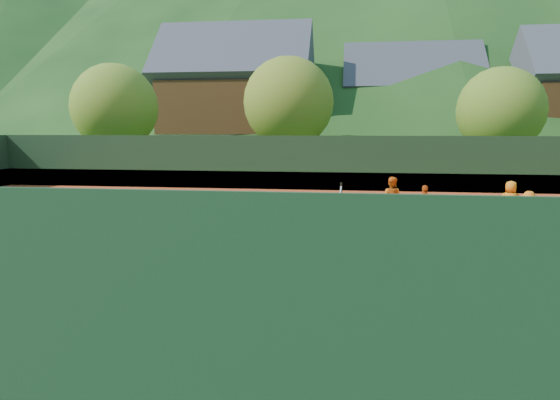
# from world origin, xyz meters

# --- Properties ---
(ground) EXTENTS (400.00, 400.00, 0.00)m
(ground) POSITION_xyz_m (0.00, 0.00, 0.00)
(ground) COLOR #294C17
(ground) RESTS_ON ground
(clay_court) EXTENTS (40.00, 24.00, 0.02)m
(clay_court) POSITION_xyz_m (0.00, 0.00, 0.01)
(clay_court) COLOR #B7441D
(clay_court) RESTS_ON ground
(coach) EXTENTS (0.65, 0.46, 1.68)m
(coach) POSITION_xyz_m (-4.60, -2.20, 0.86)
(coach) COLOR #1A32AA
(coach) RESTS_ON clay_court
(student_a) EXTENTS (0.95, 0.84, 1.63)m
(student_a) POSITION_xyz_m (1.90, 3.35, 0.84)
(student_a) COLOR orange
(student_a) RESTS_ON clay_court
(student_b) EXTENTS (0.93, 0.60, 1.46)m
(student_b) POSITION_xyz_m (2.96, 2.21, 0.75)
(student_b) COLOR #D35412
(student_b) RESTS_ON clay_court
(student_c) EXTENTS (0.84, 0.62, 1.59)m
(student_c) POSITION_xyz_m (6.01, 2.94, 0.81)
(student_c) COLOR orange
(student_c) RESTS_ON clay_court
(student_d) EXTENTS (0.91, 0.63, 1.29)m
(student_d) POSITION_xyz_m (6.45, 2.41, 0.67)
(student_d) COLOR orange
(student_d) RESTS_ON clay_court
(tennis_ball_0) EXTENTS (0.07, 0.07, 0.07)m
(tennis_ball_0) POSITION_xyz_m (-3.43, -1.16, 0.05)
(tennis_ball_0) COLOR yellow
(tennis_ball_0) RESTS_ON clay_court
(tennis_ball_1) EXTENTS (0.07, 0.07, 0.07)m
(tennis_ball_1) POSITION_xyz_m (3.77, -3.21, 0.05)
(tennis_ball_1) COLOR yellow
(tennis_ball_1) RESTS_ON clay_court
(tennis_ball_2) EXTENTS (0.07, 0.07, 0.07)m
(tennis_ball_2) POSITION_xyz_m (-1.71, -3.31, 0.05)
(tennis_ball_2) COLOR yellow
(tennis_ball_2) RESTS_ON clay_court
(tennis_ball_3) EXTENTS (0.07, 0.07, 0.07)m
(tennis_ball_3) POSITION_xyz_m (-1.86, -8.62, 0.05)
(tennis_ball_3) COLOR yellow
(tennis_ball_3) RESTS_ON clay_court
(tennis_ball_5) EXTENTS (0.07, 0.07, 0.07)m
(tennis_ball_5) POSITION_xyz_m (-0.70, -8.08, 0.05)
(tennis_ball_5) COLOR yellow
(tennis_ball_5) RESTS_ON clay_court
(tennis_ball_7) EXTENTS (0.07, 0.07, 0.07)m
(tennis_ball_7) POSITION_xyz_m (-2.21, -7.26, 0.05)
(tennis_ball_7) COLOR yellow
(tennis_ball_7) RESTS_ON clay_court
(tennis_ball_9) EXTENTS (0.07, 0.07, 0.07)m
(tennis_ball_9) POSITION_xyz_m (-4.95, -6.23, 0.05)
(tennis_ball_9) COLOR yellow
(tennis_ball_9) RESTS_ON clay_court
(tennis_ball_10) EXTENTS (0.07, 0.07, 0.07)m
(tennis_ball_10) POSITION_xyz_m (-3.46, -8.01, 0.05)
(tennis_ball_10) COLOR yellow
(tennis_ball_10) RESTS_ON clay_court
(tennis_ball_12) EXTENTS (0.07, 0.07, 0.07)m
(tennis_ball_12) POSITION_xyz_m (-7.71, -1.06, 0.05)
(tennis_ball_12) COLOR yellow
(tennis_ball_12) RESTS_ON clay_court
(tennis_ball_15) EXTENTS (0.07, 0.07, 0.07)m
(tennis_ball_15) POSITION_xyz_m (-3.17, -3.81, 0.05)
(tennis_ball_15) COLOR yellow
(tennis_ball_15) RESTS_ON clay_court
(tennis_ball_17) EXTENTS (0.07, 0.07, 0.07)m
(tennis_ball_17) POSITION_xyz_m (-1.82, -8.79, 0.05)
(tennis_ball_17) COLOR yellow
(tennis_ball_17) RESTS_ON clay_court
(tennis_ball_18) EXTENTS (0.07, 0.07, 0.07)m
(tennis_ball_18) POSITION_xyz_m (-8.91, -2.38, 0.05)
(tennis_ball_18) COLOR yellow
(tennis_ball_18) RESTS_ON clay_court
(tennis_ball_19) EXTENTS (0.07, 0.07, 0.07)m
(tennis_ball_19) POSITION_xyz_m (-7.62, -4.41, 0.05)
(tennis_ball_19) COLOR yellow
(tennis_ball_19) RESTS_ON clay_court
(tennis_ball_21) EXTENTS (0.07, 0.07, 0.07)m
(tennis_ball_21) POSITION_xyz_m (2.03, -1.76, 0.05)
(tennis_ball_21) COLOR yellow
(tennis_ball_21) RESTS_ON clay_court
(tennis_ball_22) EXTENTS (0.07, 0.07, 0.07)m
(tennis_ball_22) POSITION_xyz_m (-3.25, -3.91, 0.05)
(tennis_ball_22) COLOR yellow
(tennis_ball_22) RESTS_ON clay_court
(tennis_ball_23) EXTENTS (0.07, 0.07, 0.07)m
(tennis_ball_23) POSITION_xyz_m (-1.45, -7.66, 0.05)
(tennis_ball_23) COLOR yellow
(tennis_ball_23) RESTS_ON clay_court
(tennis_ball_24) EXTENTS (0.07, 0.07, 0.07)m
(tennis_ball_24) POSITION_xyz_m (-1.79, -3.01, 0.05)
(tennis_ball_24) COLOR yellow
(tennis_ball_24) RESTS_ON clay_court
(tennis_ball_25) EXTENTS (0.07, 0.07, 0.07)m
(tennis_ball_25) POSITION_xyz_m (-5.24, -1.02, 0.05)
(tennis_ball_25) COLOR yellow
(tennis_ball_25) RESTS_ON clay_court
(court_lines) EXTENTS (23.83, 11.03, 0.00)m
(court_lines) POSITION_xyz_m (0.00, 0.00, 0.02)
(court_lines) COLOR white
(court_lines) RESTS_ON clay_court
(tennis_net) EXTENTS (0.10, 12.07, 1.10)m
(tennis_net) POSITION_xyz_m (0.00, 0.00, 0.52)
(tennis_net) COLOR black
(tennis_net) RESTS_ON clay_court
(perimeter_fence) EXTENTS (40.40, 24.24, 3.00)m
(perimeter_fence) POSITION_xyz_m (0.00, 0.00, 1.27)
(perimeter_fence) COLOR black
(perimeter_fence) RESTS_ON clay_court
(ball_hopper) EXTENTS (0.57, 0.57, 1.00)m
(ball_hopper) POSITION_xyz_m (-7.52, -3.67, 0.77)
(ball_hopper) COLOR black
(ball_hopper) RESTS_ON clay_court
(chalet_left) EXTENTS (13.80, 9.93, 12.92)m
(chalet_left) POSITION_xyz_m (-10.00, 30.00, 5.65)
(chalet_left) COLOR beige
(chalet_left) RESTS_ON ground
(chalet_mid) EXTENTS (12.65, 8.82, 11.45)m
(chalet_mid) POSITION_xyz_m (6.00, 34.00, 4.99)
(chalet_mid) COLOR beige
(chalet_mid) RESTS_ON ground
(tree_a) EXTENTS (6.00, 6.00, 7.88)m
(tree_a) POSITION_xyz_m (-16.00, 18.00, 4.87)
(tree_a) COLOR #412C1A
(tree_a) RESTS_ON ground
(tree_b) EXTENTS (6.40, 6.40, 8.40)m
(tree_b) POSITION_xyz_m (-4.00, 20.00, 5.19)
(tree_b) COLOR #402919
(tree_b) RESTS_ON ground
(tree_c) EXTENTS (5.60, 5.60, 7.35)m
(tree_c) POSITION_xyz_m (10.00, 19.00, 4.54)
(tree_c) COLOR #402819
(tree_c) RESTS_ON ground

